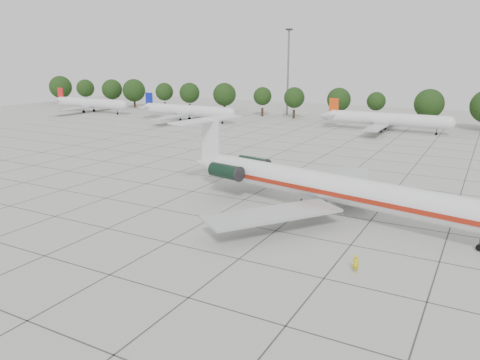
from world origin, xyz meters
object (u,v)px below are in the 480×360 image
at_px(ground_crew, 356,264).
at_px(bg_airliner_b, 187,111).
at_px(bg_airliner_c, 387,119).
at_px(floodlight_mast, 288,67).
at_px(main_airliner, 318,185).
at_px(bg_airliner_a, 90,103).

bearing_deg(ground_crew, bg_airliner_b, -47.39).
height_order(ground_crew, bg_airliner_b, bg_airliner_b).
distance_m(bg_airliner_c, floodlight_mast, 40.34).
bearing_deg(bg_airliner_c, main_airliner, -84.91).
xyz_separation_m(bg_airliner_a, bg_airliner_c, (91.72, 6.09, 0.00)).
bearing_deg(bg_airliner_b, bg_airliner_a, 177.06).
bearing_deg(bg_airliner_c, floodlight_mast, 151.12).
bearing_deg(bg_airliner_a, ground_crew, -34.57).
distance_m(ground_crew, bg_airliner_a, 128.48).
distance_m(main_airliner, ground_crew, 15.96).
height_order(main_airliner, bg_airliner_c, main_airliner).
relative_size(main_airliner, ground_crew, 24.75).
relative_size(main_airliner, bg_airliner_c, 1.43).
bearing_deg(floodlight_mast, ground_crew, -63.85).
height_order(bg_airliner_b, bg_airliner_c, same).
distance_m(ground_crew, bg_airliner_c, 80.25).
height_order(main_airliner, floodlight_mast, floodlight_mast).
bearing_deg(floodlight_mast, bg_airliner_a, -156.80).
height_order(ground_crew, floodlight_mast, floodlight_mast).
relative_size(bg_airliner_a, bg_airliner_b, 1.00).
relative_size(ground_crew, bg_airliner_a, 0.06).
bearing_deg(ground_crew, main_airliner, -59.18).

